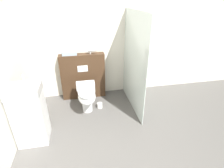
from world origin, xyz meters
The scene contains 8 objects.
wall_back centered at (0.00, 2.42, 1.25)m, with size 8.00×0.06×2.50m.
partition_panel centered at (-0.40, 2.26, 0.53)m, with size 0.99×0.22×1.05m.
shower_glass centered at (0.61, 1.68, 0.98)m, with size 0.04×1.43×1.97m.
toilet centered at (-0.37, 1.60, 0.38)m, with size 0.39×0.70×0.56m.
sink_vanity centered at (-1.30, 0.98, 0.51)m, with size 0.47×0.42×1.15m.
hair_drier centered at (-0.16, 2.24, 1.13)m, with size 0.20×0.07×0.12m.
folded_towel centered at (-0.64, 2.27, 1.09)m, with size 0.31×0.19×0.07m.
spare_toilet_roll centered at (-0.10, 1.70, 0.05)m, with size 0.11×0.11×0.11m.
Camera 1 is at (-0.45, -1.47, 2.19)m, focal length 28.00 mm.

